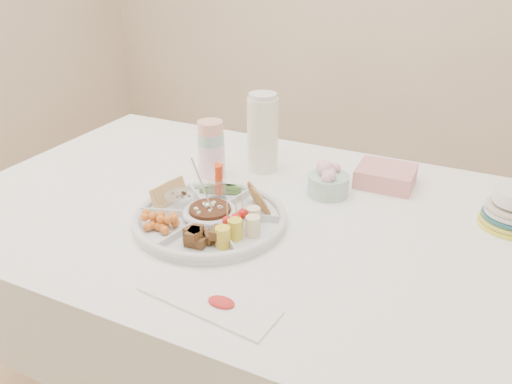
% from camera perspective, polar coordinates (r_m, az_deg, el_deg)
% --- Properties ---
extents(dining_table, '(1.52, 1.02, 0.76)m').
position_cam_1_polar(dining_table, '(1.57, -2.05, -13.72)').
color(dining_table, white).
rests_on(dining_table, floor).
extents(party_tray, '(0.48, 0.48, 0.04)m').
position_cam_1_polar(party_tray, '(1.26, -5.25, -2.69)').
color(party_tray, white).
rests_on(party_tray, dining_table).
extents(bean_dip, '(0.13, 0.13, 0.04)m').
position_cam_1_polar(bean_dip, '(1.26, -5.27, -2.40)').
color(bean_dip, '#421F11').
rests_on(bean_dip, party_tray).
extents(tortillas, '(0.13, 0.13, 0.06)m').
position_cam_1_polar(tortillas, '(1.29, 0.18, -0.75)').
color(tortillas, tan).
rests_on(tortillas, party_tray).
extents(carrot_cucumber, '(0.13, 0.13, 0.09)m').
position_cam_1_polar(carrot_cucumber, '(1.36, -4.23, 1.53)').
color(carrot_cucumber, '#F54716').
rests_on(carrot_cucumber, party_tray).
extents(pita_raisins, '(0.14, 0.14, 0.06)m').
position_cam_1_polar(pita_raisins, '(1.33, -9.48, -0.21)').
color(pita_raisins, tan).
rests_on(pita_raisins, party_tray).
extents(cherries, '(0.12, 0.12, 0.04)m').
position_cam_1_polar(cherries, '(1.23, -11.04, -3.29)').
color(cherries, orange).
rests_on(cherries, party_tray).
extents(granola_chunks, '(0.14, 0.14, 0.05)m').
position_cam_1_polar(granola_chunks, '(1.15, -6.58, -5.29)').
color(granola_chunks, '#482C13').
rests_on(granola_chunks, party_tray).
extents(banana_tomato, '(0.14, 0.14, 0.09)m').
position_cam_1_polar(banana_tomato, '(1.17, -0.55, -3.04)').
color(banana_tomato, '#E8D163').
rests_on(banana_tomato, party_tray).
extents(cup_stack, '(0.09, 0.09, 0.22)m').
position_cam_1_polar(cup_stack, '(1.49, -5.19, 5.89)').
color(cup_stack, '#B9BBB7').
rests_on(cup_stack, dining_table).
extents(thermos, '(0.11, 0.11, 0.25)m').
position_cam_1_polar(thermos, '(1.52, 0.76, 6.90)').
color(thermos, white).
rests_on(thermos, dining_table).
extents(flower_bowl, '(0.13, 0.13, 0.09)m').
position_cam_1_polar(flower_bowl, '(1.41, 8.27, 1.36)').
color(flower_bowl, '#9EE2B4').
rests_on(flower_bowl, dining_table).
extents(napkin_stack, '(0.16, 0.14, 0.05)m').
position_cam_1_polar(napkin_stack, '(1.50, 14.59, 1.78)').
color(napkin_stack, pink).
rests_on(napkin_stack, dining_table).
extents(placemat, '(0.30, 0.13, 0.01)m').
position_cam_1_polar(placemat, '(1.02, -5.48, -12.21)').
color(placemat, white).
rests_on(placemat, dining_table).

